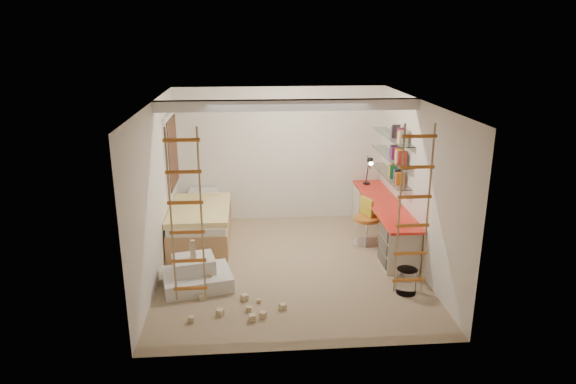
{
  "coord_description": "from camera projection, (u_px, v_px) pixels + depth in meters",
  "views": [
    {
      "loc": [
        -0.62,
        -7.41,
        3.58
      ],
      "look_at": [
        0.0,
        0.3,
        1.15
      ],
      "focal_mm": 32.0,
      "sensor_mm": 36.0,
      "label": 1
    }
  ],
  "objects": [
    {
      "name": "swivel_chair",
      "position": [
        366.0,
        228.0,
        8.9
      ],
      "size": [
        0.66,
        0.66,
        0.85
      ],
      "color": "#AF6021",
      "rests_on": "floor"
    },
    {
      "name": "window_blind",
      "position": [
        173.0,
        152.0,
        8.99
      ],
      "size": [
        0.02,
        1.0,
        1.2
      ],
      "primitive_type": "cube",
      "color": "#4C2D1E",
      "rests_on": "window_frame"
    },
    {
      "name": "toy_blocks",
      "position": [
        222.0,
        288.0,
        7.08
      ],
      "size": [
        1.51,
        1.19,
        0.7
      ],
      "color": "#CCB284",
      "rests_on": "floor"
    },
    {
      "name": "play_platform",
      "position": [
        196.0,
        275.0,
        7.51
      ],
      "size": [
        1.11,
        0.94,
        0.43
      ],
      "color": "silver",
      "rests_on": "floor"
    },
    {
      "name": "shelves",
      "position": [
        391.0,
        156.0,
        8.94
      ],
      "size": [
        0.25,
        1.8,
        0.71
      ],
      "color": "white",
      "rests_on": "wall_right"
    },
    {
      "name": "floor",
      "position": [
        289.0,
        266.0,
        8.17
      ],
      "size": [
        4.5,
        4.5,
        0.0
      ],
      "primitive_type": "plane",
      "color": "#93815F",
      "rests_on": "ground"
    },
    {
      "name": "desk",
      "position": [
        383.0,
        221.0,
        9.0
      ],
      "size": [
        0.56,
        2.8,
        0.75
      ],
      "color": "red",
      "rests_on": "floor"
    },
    {
      "name": "rope_ladder_right",
      "position": [
        414.0,
        211.0,
        6.16
      ],
      "size": [
        0.41,
        0.04,
        2.13
      ],
      "primitive_type": null,
      "color": "orange",
      "rests_on": "ceiling"
    },
    {
      "name": "ceiling_beam",
      "position": [
        288.0,
        105.0,
        7.7
      ],
      "size": [
        4.0,
        0.18,
        0.16
      ],
      "primitive_type": "cube",
      "color": "white",
      "rests_on": "ceiling"
    },
    {
      "name": "books",
      "position": [
        391.0,
        151.0,
        8.91
      ],
      "size": [
        0.14,
        0.7,
        0.92
      ],
      "color": "orange",
      "rests_on": "shelves"
    },
    {
      "name": "waste_bin",
      "position": [
        406.0,
        281.0,
        7.3
      ],
      "size": [
        0.29,
        0.29,
        0.37
      ],
      "primitive_type": "cylinder",
      "color": "white",
      "rests_on": "floor"
    },
    {
      "name": "rope_ladder_left",
      "position": [
        186.0,
        218.0,
        5.95
      ],
      "size": [
        0.41,
        0.04,
        2.13
      ],
      "primitive_type": null,
      "color": "orange",
      "rests_on": "ceiling"
    },
    {
      "name": "task_lamp",
      "position": [
        370.0,
        167.0,
        9.69
      ],
      "size": [
        0.14,
        0.36,
        0.57
      ],
      "color": "black",
      "rests_on": "desk"
    },
    {
      "name": "window_frame",
      "position": [
        171.0,
        152.0,
        8.98
      ],
      "size": [
        0.06,
        1.15,
        1.35
      ],
      "primitive_type": "cube",
      "color": "white",
      "rests_on": "wall_left"
    },
    {
      "name": "bed",
      "position": [
        201.0,
        222.0,
        9.13
      ],
      "size": [
        1.02,
        2.0,
        0.69
      ],
      "color": "#AD7F51",
      "rests_on": "floor"
    }
  ]
}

